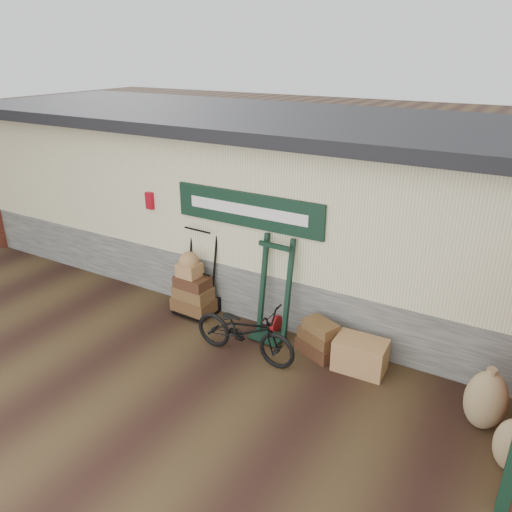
{
  "coord_description": "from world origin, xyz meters",
  "views": [
    {
      "loc": [
        3.57,
        -5.34,
        4.28
      ],
      "look_at": [
        -0.11,
        0.9,
        1.24
      ],
      "focal_mm": 35.0,
      "sensor_mm": 36.0,
      "label": 1
    }
  ],
  "objects": [
    {
      "name": "green_barrow",
      "position": [
        0.3,
        0.76,
        0.82
      ],
      "size": [
        0.61,
        0.52,
        1.64
      ],
      "primitive_type": null,
      "rotation": [
        0.0,
        0.0,
        -0.04
      ],
      "color": "black",
      "rests_on": "ground"
    },
    {
      "name": "bicycle",
      "position": [
        0.21,
        0.02,
        0.49
      ],
      "size": [
        0.59,
        1.67,
        0.97
      ],
      "primitive_type": "imported",
      "rotation": [
        0.0,
        0.0,
        1.57
      ],
      "color": "black",
      "rests_on": "ground"
    },
    {
      "name": "burlap_sack_left",
      "position": [
        3.49,
        0.2,
        0.4
      ],
      "size": [
        0.59,
        0.54,
        0.79
      ],
      "primitive_type": "ellipsoid",
      "rotation": [
        0.0,
        0.0,
        0.27
      ],
      "color": "olive",
      "rests_on": "ground"
    },
    {
      "name": "wicker_hamper",
      "position": [
        1.81,
        0.58,
        0.24
      ],
      "size": [
        0.74,
        0.5,
        0.47
      ],
      "primitive_type": "cube",
      "rotation": [
        0.0,
        0.0,
        0.04
      ],
      "color": "#99623D",
      "rests_on": "ground"
    },
    {
      "name": "suitcase_stack",
      "position": [
        1.13,
        0.65,
        0.28
      ],
      "size": [
        0.73,
        0.6,
        0.55
      ],
      "primitive_type": null,
      "rotation": [
        0.0,
        0.0,
        -0.38
      ],
      "color": "#3C1C13",
      "rests_on": "ground"
    },
    {
      "name": "station_building",
      "position": [
        -0.01,
        2.74,
        1.61
      ],
      "size": [
        14.4,
        4.1,
        3.2
      ],
      "color": "#4C4C47",
      "rests_on": "ground"
    },
    {
      "name": "ground",
      "position": [
        0.0,
        0.0,
        0.0
      ],
      "size": [
        80.0,
        80.0,
        0.0
      ],
      "primitive_type": "plane",
      "color": "black",
      "rests_on": "ground"
    },
    {
      "name": "porter_trolley",
      "position": [
        -1.2,
        0.85,
        0.85
      ],
      "size": [
        0.88,
        0.68,
        1.7
      ],
      "primitive_type": null,
      "rotation": [
        0.0,
        0.0,
        -0.05
      ],
      "color": "black",
      "rests_on": "ground"
    }
  ]
}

